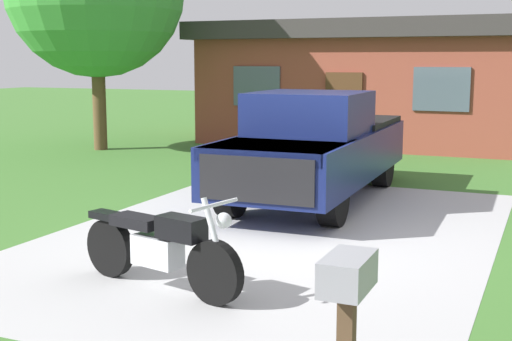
{
  "coord_description": "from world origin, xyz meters",
  "views": [
    {
      "loc": [
        3.52,
        -8.79,
        2.43
      ],
      "look_at": [
        -0.29,
        -0.0,
        0.9
      ],
      "focal_mm": 48.71,
      "sensor_mm": 36.0,
      "label": 1
    }
  ],
  "objects": [
    {
      "name": "ground_plane",
      "position": [
        0.0,
        0.0,
        0.0
      ],
      "size": [
        80.0,
        80.0,
        0.0
      ],
      "primitive_type": "plane",
      "color": "#3D6F2C"
    },
    {
      "name": "driveway_pad",
      "position": [
        0.0,
        0.0,
        0.0
      ],
      "size": [
        5.86,
        8.66,
        0.01
      ],
      "primitive_type": "cube",
      "color": "#ACACAC",
      "rests_on": "ground"
    },
    {
      "name": "motorcycle",
      "position": [
        -0.25,
        -2.65,
        0.47
      ],
      "size": [
        2.18,
        0.86,
        1.09
      ],
      "color": "black",
      "rests_on": "ground"
    },
    {
      "name": "pickup_truck",
      "position": [
        -0.29,
        2.67,
        0.95
      ],
      "size": [
        2.13,
        5.67,
        1.9
      ],
      "color": "black",
      "rests_on": "ground"
    },
    {
      "name": "mailbox",
      "position": [
        2.41,
        -4.84,
        0.98
      ],
      "size": [
        0.26,
        0.48,
        1.26
      ],
      "color": "#4C3823",
      "rests_on": "ground"
    },
    {
      "name": "neighbor_house",
      "position": [
        -1.69,
        11.6,
        1.79
      ],
      "size": [
        9.6,
        5.6,
        3.5
      ],
      "color": "brown",
      "rests_on": "ground"
    }
  ]
}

